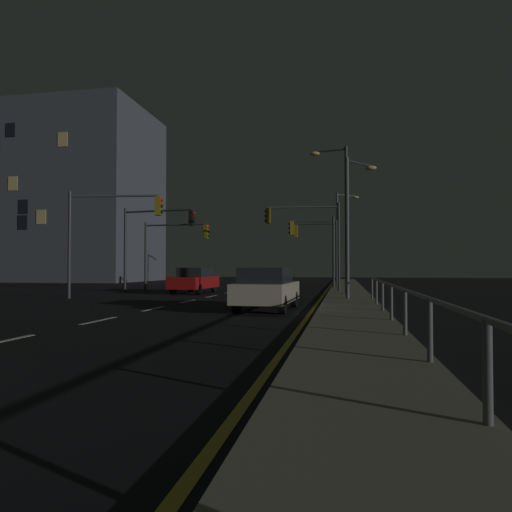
% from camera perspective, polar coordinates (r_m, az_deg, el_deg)
% --- Properties ---
extents(ground_plane, '(112.00, 112.00, 0.00)m').
position_cam_1_polar(ground_plane, '(22.41, -7.93, -5.44)').
color(ground_plane, black).
rests_on(ground_plane, ground).
extents(sidewalk_right, '(2.31, 77.00, 0.14)m').
position_cam_1_polar(sidewalk_right, '(21.25, 11.41, -5.46)').
color(sidewalk_right, gray).
rests_on(sidewalk_right, ground).
extents(lane_markings_center, '(0.14, 50.00, 0.01)m').
position_cam_1_polar(lane_markings_center, '(25.75, -5.44, -4.92)').
color(lane_markings_center, silver).
rests_on(lane_markings_center, ground).
extents(lane_edge_line, '(0.14, 53.00, 0.01)m').
position_cam_1_polar(lane_edge_line, '(26.27, 8.18, -4.84)').
color(lane_edge_line, gold).
rests_on(lane_edge_line, ground).
extents(car, '(1.97, 4.46, 1.57)m').
position_cam_1_polar(car, '(17.21, 1.35, -3.93)').
color(car, beige).
rests_on(car, ground).
extents(car_oncoming, '(2.02, 4.48, 1.57)m').
position_cam_1_polar(car_oncoming, '(28.98, -7.52, -2.91)').
color(car_oncoming, '#B71414').
rests_on(car_oncoming, ground).
extents(traffic_light_mid_right, '(4.61, 0.66, 5.42)m').
position_cam_1_polar(traffic_light_mid_right, '(28.80, 6.12, 3.39)').
color(traffic_light_mid_right, '#2D3033').
rests_on(traffic_light_mid_right, sidewalk_right).
extents(traffic_light_far_center, '(5.01, 0.84, 5.40)m').
position_cam_1_polar(traffic_light_far_center, '(30.07, -12.23, 2.96)').
color(traffic_light_far_center, '#2D3033').
rests_on(traffic_light_far_center, ground).
extents(traffic_light_overhead_east, '(3.43, 0.34, 5.03)m').
position_cam_1_polar(traffic_light_overhead_east, '(35.86, 7.46, 1.92)').
color(traffic_light_overhead_east, '#38383D').
rests_on(traffic_light_overhead_east, sidewalk_right).
extents(traffic_light_far_right, '(4.86, 0.93, 5.48)m').
position_cam_1_polar(traffic_light_far_right, '(24.91, -17.41, 4.01)').
color(traffic_light_far_right, '#38383D').
rests_on(traffic_light_far_right, ground).
extents(traffic_light_near_left, '(3.15, 0.67, 4.94)m').
position_cam_1_polar(traffic_light_near_left, '(32.37, 7.05, 2.15)').
color(traffic_light_near_left, '#2D3033').
rests_on(traffic_light_near_left, sidewalk_right).
extents(traffic_light_near_right, '(4.94, 0.57, 4.85)m').
position_cam_1_polar(traffic_light_near_right, '(33.41, -9.96, 1.85)').
color(traffic_light_near_right, '#2D3033').
rests_on(traffic_light_near_right, ground).
extents(street_lamp_far_end, '(2.11, 0.57, 8.13)m').
position_cam_1_polar(street_lamp_far_end, '(26.26, 10.34, 6.02)').
color(street_lamp_far_end, '#38383D').
rests_on(street_lamp_far_end, sidewalk_right).
extents(street_lamp_median, '(2.00, 1.55, 8.01)m').
position_cam_1_polar(street_lamp_median, '(41.65, 10.32, 3.22)').
color(street_lamp_median, '#4C4C51').
rests_on(street_lamp_median, sidewalk_right).
extents(street_lamp_mid_block, '(1.54, 1.67, 6.60)m').
position_cam_1_polar(street_lamp_mid_block, '(22.54, 11.70, 5.22)').
color(street_lamp_mid_block, '#4C4C51').
rests_on(street_lamp_mid_block, sidewalk_right).
extents(barrier_fence, '(0.09, 20.16, 0.98)m').
position_cam_1_polar(barrier_fence, '(11.83, 16.90, -4.75)').
color(barrier_fence, '#59595E').
rests_on(barrier_fence, sidewalk_right).
extents(building_distant, '(16.88, 13.50, 19.98)m').
position_cam_1_polar(building_distant, '(59.62, -21.00, 6.76)').
color(building_distant, '#4C515B').
rests_on(building_distant, ground).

